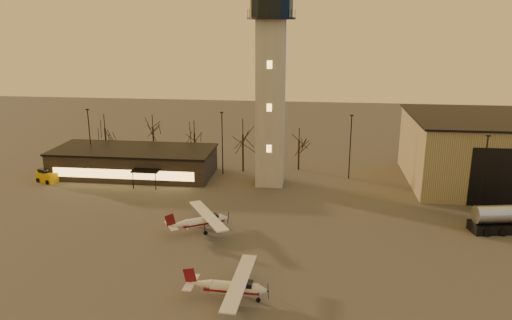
# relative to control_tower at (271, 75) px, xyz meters

# --- Properties ---
(ground) EXTENTS (220.00, 220.00, 0.00)m
(ground) POSITION_rel_control_tower_xyz_m (0.00, -30.00, -16.33)
(ground) COLOR #3F3C3A
(ground) RESTS_ON ground
(control_tower) EXTENTS (6.80, 6.80, 32.60)m
(control_tower) POSITION_rel_control_tower_xyz_m (0.00, 0.00, 0.00)
(control_tower) COLOR #9B9993
(control_tower) RESTS_ON ground
(terminal) EXTENTS (25.40, 12.20, 4.30)m
(terminal) POSITION_rel_control_tower_xyz_m (-21.99, 1.98, -14.17)
(terminal) COLOR black
(terminal) RESTS_ON ground
(light_poles) EXTENTS (58.50, 12.25, 10.14)m
(light_poles) POSITION_rel_control_tower_xyz_m (0.50, 1.00, -10.92)
(light_poles) COLOR black
(light_poles) RESTS_ON ground
(tree_row) EXTENTS (37.20, 9.20, 8.80)m
(tree_row) POSITION_rel_control_tower_xyz_m (-13.70, 9.16, -10.39)
(tree_row) COLOR black
(tree_row) RESTS_ON ground
(cessna_front) EXTENTS (8.05, 10.18, 2.81)m
(cessna_front) POSITION_rel_control_tower_xyz_m (0.06, -32.91, -15.37)
(cessna_front) COLOR beige
(cessna_front) RESTS_ON ground
(cessna_rear) EXTENTS (8.16, 9.39, 2.81)m
(cessna_rear) POSITION_rel_control_tower_xyz_m (-5.90, -18.36, -15.36)
(cessna_rear) COLOR silver
(cessna_rear) RESTS_ON ground
(fuel_truck) EXTENTS (9.09, 4.18, 3.25)m
(fuel_truck) POSITION_rel_control_tower_xyz_m (29.33, -14.27, -15.04)
(fuel_truck) COLOR black
(fuel_truck) RESTS_ON ground
(service_cart) EXTENTS (3.64, 3.00, 2.04)m
(service_cart) POSITION_rel_control_tower_xyz_m (-34.06, -3.10, -15.55)
(service_cart) COLOR #CA9B0B
(service_cart) RESTS_ON ground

